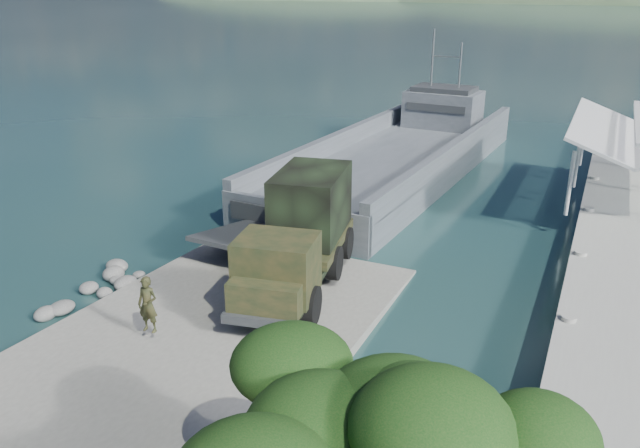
{
  "coord_description": "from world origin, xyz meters",
  "views": [
    {
      "loc": [
        11.59,
        -16.07,
        11.67
      ],
      "look_at": [
        1.32,
        6.0,
        2.37
      ],
      "focal_mm": 35.0,
      "sensor_mm": 36.0,
      "label": 1
    }
  ],
  "objects": [
    {
      "name": "soldier",
      "position": [
        -1.24,
        -1.96,
        1.48
      ],
      "size": [
        0.76,
        0.53,
        1.96
      ],
      "primitive_type": "imported",
      "rotation": [
        0.0,
        0.0,
        0.09
      ],
      "color": "black",
      "rests_on": "boat_ramp"
    },
    {
      "name": "pier",
      "position": [
        13.0,
        18.77,
        1.6
      ],
      "size": [
        6.4,
        44.0,
        6.1
      ],
      "color": "#A2A198",
      "rests_on": "ground"
    },
    {
      "name": "military_truck",
      "position": [
        1.28,
        4.29,
        2.58
      ],
      "size": [
        4.38,
        9.34,
        4.17
      ],
      "rotation": [
        0.0,
        0.0,
        0.19
      ],
      "color": "black",
      "rests_on": "boat_ramp"
    },
    {
      "name": "landing_craft",
      "position": [
        -0.58,
        22.0,
        0.78
      ],
      "size": [
        9.79,
        32.24,
        9.46
      ],
      "rotation": [
        0.0,
        0.0,
        -0.06
      ],
      "color": "#4B5258",
      "rests_on": "ground"
    },
    {
      "name": "shoreline_rocks",
      "position": [
        -6.2,
        0.5,
        0.0
      ],
      "size": [
        3.2,
        5.6,
        0.9
      ],
      "primitive_type": null,
      "color": "#565754",
      "rests_on": "ground"
    },
    {
      "name": "boat_ramp",
      "position": [
        0.0,
        -1.0,
        0.25
      ],
      "size": [
        10.0,
        18.0,
        0.5
      ],
      "primitive_type": "cube",
      "color": "gray",
      "rests_on": "ground"
    },
    {
      "name": "ground",
      "position": [
        0.0,
        0.0,
        0.0
      ],
      "size": [
        1400.0,
        1400.0,
        0.0
      ],
      "primitive_type": "plane",
      "color": "#1B4242",
      "rests_on": "ground"
    }
  ]
}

